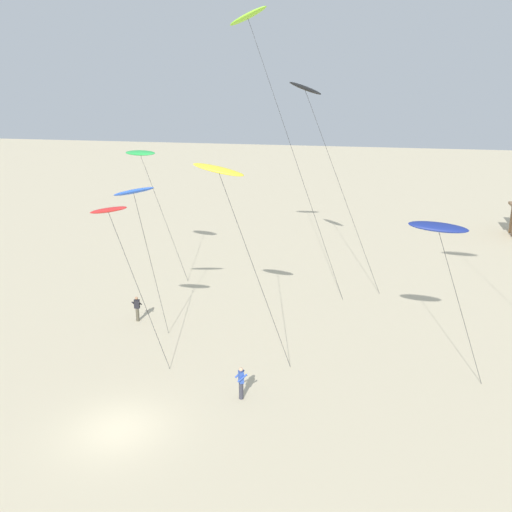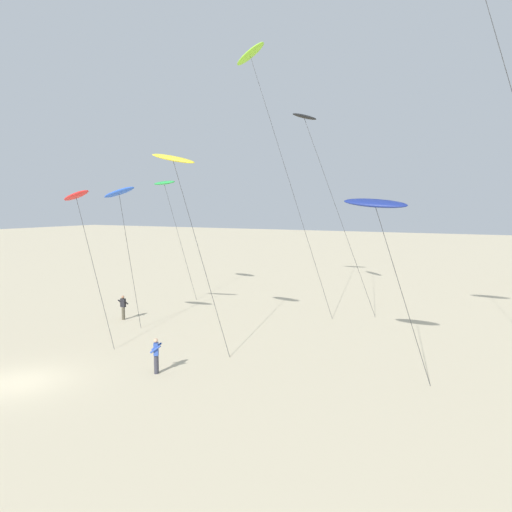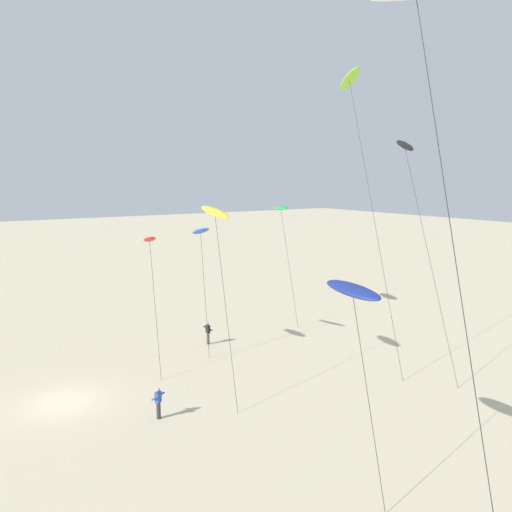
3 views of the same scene
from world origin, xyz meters
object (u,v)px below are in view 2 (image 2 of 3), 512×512
kite_navy (375,204)px  kite_blue (119,193)px  kite_red (76,196)px  kite_flyer_nearest (123,307)px  kite_lime (251,56)px  kite_flyer_middle (156,355)px  kite_green (164,183)px  kite_yellow (173,160)px  kite_black (305,118)px

kite_navy → kite_blue: 17.14m
kite_red → kite_flyer_nearest: 8.84m
kite_flyer_nearest → kite_lime: bearing=58.9°
kite_flyer_nearest → kite_flyer_middle: bearing=-39.9°
kite_green → kite_flyer_middle: size_ratio=5.98×
kite_red → kite_yellow: size_ratio=0.81×
kite_navy → kite_yellow: kite_yellow is taller
kite_yellow → kite_flyer_middle: bearing=-63.0°
kite_flyer_middle → kite_yellow: bearing=117.0°
kite_blue → kite_yellow: 6.43m
kite_lime → kite_flyer_middle: bearing=-77.0°
kite_navy → kite_lime: (-12.48, 11.22, 11.10)m
kite_green → kite_flyer_middle: (12.42, -16.60, -8.77)m
kite_yellow → kite_flyer_middle: (2.41, -4.72, -9.38)m
kite_blue → kite_lime: 14.77m
kite_yellow → kite_flyer_middle: size_ratio=6.47×
kite_flyer_nearest → kite_flyer_middle: same height
kite_black → kite_lime: 6.14m
kite_flyer_nearest → kite_flyer_middle: (8.95, -7.48, 0.00)m
kite_navy → kite_black: bearing=124.3°
kite_lime → kite_flyer_nearest: kite_lime is taller
kite_black → kite_flyer_nearest: kite_black is taller
kite_navy → kite_yellow: 11.42m
kite_navy → kite_black: 16.82m
kite_yellow → kite_black: bearing=79.5°
kite_yellow → kite_red: bearing=-160.2°
kite_yellow → kite_lime: size_ratio=0.55×
kite_red → kite_blue: (-0.44, 3.92, 0.27)m
kite_red → kite_black: kite_black is taller
kite_black → kite_red: bearing=-117.7°
kite_black → kite_lime: kite_lime is taller
kite_red → kite_blue: bearing=96.4°
kite_blue → kite_yellow: bearing=-18.5°
kite_yellow → kite_blue: bearing=161.5°
kite_red → kite_flyer_nearest: size_ratio=5.22×
kite_red → kite_yellow: bearing=19.8°
kite_red → kite_yellow: kite_yellow is taller
kite_black → kite_green: kite_black is taller
kite_navy → kite_black: (-8.74, 12.82, 6.50)m
kite_flyer_middle → kite_navy: bearing=29.4°
kite_yellow → kite_navy: bearing=1.1°
kite_lime → kite_flyer_nearest: size_ratio=11.82×
kite_flyer_nearest → kite_green: bearing=110.8°
kite_yellow → kite_lime: (-1.32, 11.43, 8.66)m
kite_red → kite_flyer_middle: 11.13m
kite_red → kite_blue: 3.95m
kite_red → kite_lime: (4.11, 13.38, 10.66)m
kite_lime → kite_flyer_middle: 24.50m
kite_green → kite_flyer_middle: bearing=-53.2°
kite_lime → kite_flyer_nearest: 20.69m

